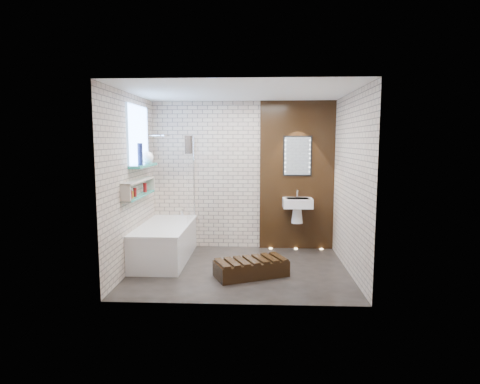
{
  "coord_description": "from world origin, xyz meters",
  "views": [
    {
      "loc": [
        0.28,
        -5.85,
        1.91
      ],
      "look_at": [
        0.0,
        0.15,
        1.15
      ],
      "focal_mm": 30.25,
      "sensor_mm": 36.0,
      "label": 1
    }
  ],
  "objects_px": {
    "washbasin": "(297,206)",
    "walnut_step": "(251,269)",
    "bath_screen": "(191,179)",
    "bathtub": "(165,242)",
    "led_mirror": "(297,156)"
  },
  "relations": [
    {
      "from": "walnut_step",
      "to": "washbasin",
      "type": "bearing_deg",
      "value": 60.72
    },
    {
      "from": "bathtub",
      "to": "walnut_step",
      "type": "bearing_deg",
      "value": -28.11
    },
    {
      "from": "bathtub",
      "to": "bath_screen",
      "type": "xyz_separation_m",
      "value": [
        0.35,
        0.44,
        0.99
      ]
    },
    {
      "from": "led_mirror",
      "to": "walnut_step",
      "type": "distance_m",
      "value": 2.3
    },
    {
      "from": "washbasin",
      "to": "led_mirror",
      "type": "relative_size",
      "value": 0.83
    },
    {
      "from": "washbasin",
      "to": "led_mirror",
      "type": "bearing_deg",
      "value": 90.0
    },
    {
      "from": "washbasin",
      "to": "led_mirror",
      "type": "distance_m",
      "value": 0.88
    },
    {
      "from": "bathtub",
      "to": "led_mirror",
      "type": "height_order",
      "value": "led_mirror"
    },
    {
      "from": "led_mirror",
      "to": "walnut_step",
      "type": "relative_size",
      "value": 0.7
    },
    {
      "from": "bathtub",
      "to": "washbasin",
      "type": "bearing_deg",
      "value": 16.01
    },
    {
      "from": "bath_screen",
      "to": "washbasin",
      "type": "relative_size",
      "value": 2.41
    },
    {
      "from": "washbasin",
      "to": "walnut_step",
      "type": "height_order",
      "value": "washbasin"
    },
    {
      "from": "bath_screen",
      "to": "washbasin",
      "type": "distance_m",
      "value": 1.89
    },
    {
      "from": "bathtub",
      "to": "washbasin",
      "type": "height_order",
      "value": "washbasin"
    },
    {
      "from": "bathtub",
      "to": "washbasin",
      "type": "xyz_separation_m",
      "value": [
        2.17,
        0.62,
        0.5
      ]
    }
  ]
}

